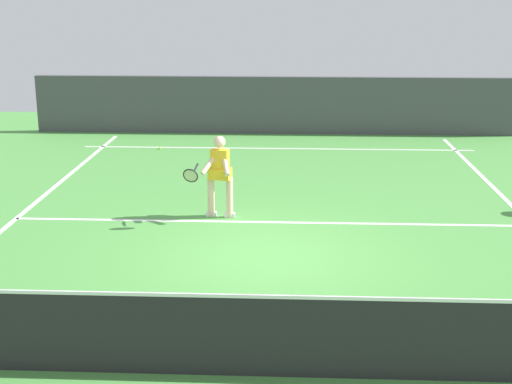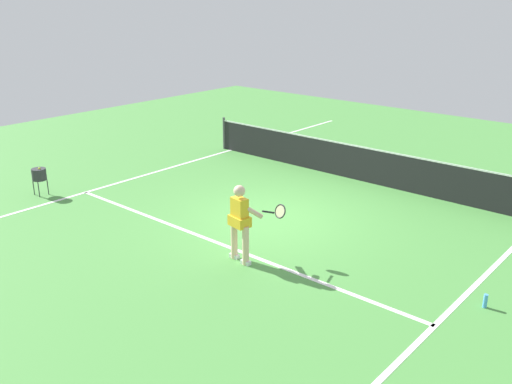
# 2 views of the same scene
# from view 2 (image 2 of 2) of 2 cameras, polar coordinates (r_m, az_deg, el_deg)

# --- Properties ---
(ground_plane) EXTENTS (27.96, 27.96, 0.00)m
(ground_plane) POSITION_cam_2_polar(r_m,az_deg,el_deg) (13.01, 1.47, -2.66)
(ground_plane) COLOR #4C9342
(service_line_marking) EXTENTS (9.55, 0.10, 0.01)m
(service_line_marking) POSITION_cam_2_polar(r_m,az_deg,el_deg) (11.79, -4.04, -5.10)
(service_line_marking) COLOR white
(service_line_marking) RESTS_ON ground
(sideline_left_marking) EXTENTS (0.10, 19.51, 0.01)m
(sideline_left_marking) POSITION_cam_2_polar(r_m,az_deg,el_deg) (16.27, -11.65, 1.56)
(sideline_left_marking) COLOR white
(sideline_left_marking) RESTS_ON ground
(sideline_right_marking) EXTENTS (0.10, 19.51, 0.01)m
(sideline_right_marking) POSITION_cam_2_polar(r_m,az_deg,el_deg) (10.92, 21.46, -8.64)
(sideline_right_marking) COLOR white
(sideline_right_marking) RESTS_ON ground
(court_net) EXTENTS (10.23, 0.08, 1.06)m
(court_net) POSITION_cam_2_polar(r_m,az_deg,el_deg) (15.77, 10.18, 2.95)
(court_net) COLOR #4C4C51
(court_net) RESTS_ON ground
(tennis_player) EXTENTS (0.89, 0.91, 1.55)m
(tennis_player) POSITION_cam_2_polar(r_m,az_deg,el_deg) (10.66, -1.52, -2.88)
(tennis_player) COLOR beige
(tennis_player) RESTS_ON ground
(ball_hopper) EXTENTS (0.36, 0.36, 0.74)m
(ball_hopper) POSITION_cam_2_polar(r_m,az_deg,el_deg) (15.35, -21.11, 1.66)
(ball_hopper) COLOR #333338
(ball_hopper) RESTS_ON ground
(water_bottle) EXTENTS (0.07, 0.07, 0.24)m
(water_bottle) POSITION_cam_2_polar(r_m,az_deg,el_deg) (10.16, 22.20, -10.18)
(water_bottle) COLOR #4C9EE5
(water_bottle) RESTS_ON ground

